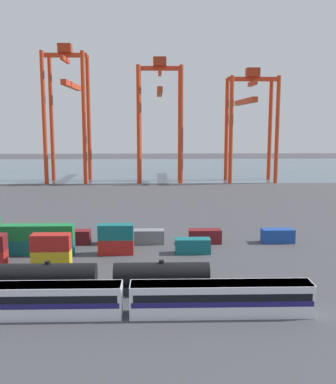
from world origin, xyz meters
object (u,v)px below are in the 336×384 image
object	(u,v)px
shipping_container_11	(116,246)
gantry_crane_central	(160,107)
shipping_container_17	(58,237)
shipping_container_13	(193,246)
freight_tank_row	(48,278)
shipping_container_20	(278,236)
passenger_train	(30,299)
gantry_crane_west	(68,101)
gantry_crane_east	(250,113)

from	to	relation	value
shipping_container_11	gantry_crane_central	distance (m)	102.03
shipping_container_17	gantry_crane_central	bearing A→B (deg)	77.75
shipping_container_11	shipping_container_13	distance (m)	13.26
freight_tank_row	shipping_container_13	size ratio (longest dim) A/B	7.07
freight_tank_row	shipping_container_20	world-z (taller)	freight_tank_row
gantry_crane_central	shipping_container_13	bearing A→B (deg)	-87.20
passenger_train	gantry_crane_west	world-z (taller)	gantry_crane_west
shipping_container_13	shipping_container_17	xyz separation A→B (m)	(-24.67, 6.59, 0.00)
shipping_container_20	gantry_crane_central	world-z (taller)	gantry_crane_central
gantry_crane_west	gantry_crane_east	world-z (taller)	gantry_crane_west
shipping_container_13	gantry_crane_west	world-z (taller)	gantry_crane_west
shipping_container_13	freight_tank_row	bearing A→B (deg)	-138.71
passenger_train	freight_tank_row	xyz separation A→B (m)	(0.44, 7.25, -0.02)
shipping_container_13	shipping_container_17	size ratio (longest dim) A/B	0.50
passenger_train	shipping_container_20	bearing A→B (deg)	40.32
gantry_crane_west	gantry_crane_central	bearing A→B (deg)	0.22
freight_tank_row	gantry_crane_west	xyz separation A→B (m)	(-18.55, 116.12, 28.21)
shipping_container_17	passenger_train	bearing A→B (deg)	-83.63
shipping_container_20	gantry_crane_east	xyz separation A→B (m)	(13.04, 92.22, 24.64)
freight_tank_row	shipping_container_17	world-z (taller)	freight_tank_row
freight_tank_row	shipping_container_13	world-z (taller)	freight_tank_row
shipping_container_13	shipping_container_17	distance (m)	25.53
shipping_container_11	shipping_container_17	distance (m)	13.17
shipping_container_20	freight_tank_row	bearing A→B (deg)	-146.42
freight_tank_row	shipping_container_11	size ratio (longest dim) A/B	7.07
passenger_train	gantry_crane_central	distance (m)	127.23
freight_tank_row	gantry_crane_central	size ratio (longest dim) A/B	0.93
freight_tank_row	shipping_container_17	size ratio (longest dim) A/B	3.53
shipping_container_13	gantry_crane_east	size ratio (longest dim) A/B	0.14
freight_tank_row	shipping_container_11	xyz separation A→B (m)	(7.39, 18.14, -0.82)
passenger_train	shipping_container_11	xyz separation A→B (m)	(7.83, 25.39, -0.84)
shipping_container_11	gantry_crane_east	world-z (taller)	gantry_crane_east
shipping_container_13	gantry_crane_west	bearing A→B (deg)	111.81
shipping_container_13	passenger_train	bearing A→B (deg)	-129.72
gantry_crane_central	shipping_container_20	bearing A→B (deg)	-76.86
shipping_container_17	gantry_crane_central	world-z (taller)	gantry_crane_central
shipping_container_17	shipping_container_13	bearing A→B (deg)	-14.95
freight_tank_row	gantry_crane_east	world-z (taller)	gantry_crane_east
shipping_container_17	gantry_crane_east	xyz separation A→B (m)	(54.29, 92.22, 24.64)
passenger_train	shipping_container_11	size ratio (longest dim) A/B	10.97
shipping_container_17	gantry_crane_central	distance (m)	97.39
passenger_train	shipping_container_17	size ratio (longest dim) A/B	5.48
gantry_crane_west	gantry_crane_central	xyz separation A→B (m)	(34.41, 0.13, -2.36)
gantry_crane_west	gantry_crane_central	size ratio (longest dim) A/B	1.10
gantry_crane_east	shipping_container_20	bearing A→B (deg)	-98.05
gantry_crane_central	freight_tank_row	bearing A→B (deg)	-97.77
shipping_container_13	gantry_crane_east	xyz separation A→B (m)	(29.62, 98.80, 24.64)
passenger_train	freight_tank_row	distance (m)	7.27
shipping_container_20	shipping_container_17	bearing A→B (deg)	180.00
gantry_crane_west	shipping_container_11	bearing A→B (deg)	-75.17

